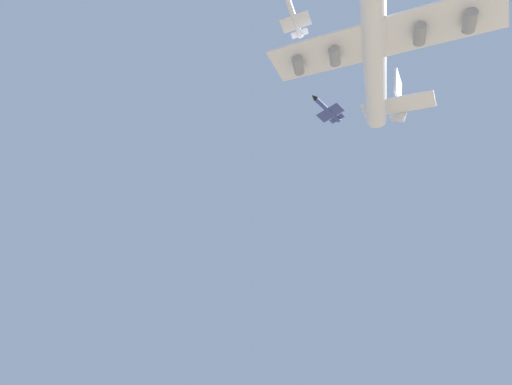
{
  "coord_description": "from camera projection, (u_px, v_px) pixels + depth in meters",
  "views": [
    {
      "loc": [
        66.73,
        72.29,
        3.04
      ],
      "look_at": [
        1.15,
        35.36,
        54.68
      ],
      "focal_mm": 28.01,
      "sensor_mm": 36.0,
      "label": 1
    }
  ],
  "objects": [
    {
      "name": "chase_jet_trailing",
      "position": [
        294.0,
        17.0,
        108.65
      ],
      "size": [
        15.28,
        8.51,
        4.0
      ],
      "rotation": [
        0.0,
        0.0,
        0.13
      ],
      "color": "silver"
    },
    {
      "name": "carrier_jet",
      "position": [
        375.0,
        36.0,
        105.52
      ],
      "size": [
        79.14,
        59.06,
        22.52
      ],
      "rotation": [
        -0.22,
        0.0,
        0.03
      ],
      "color": "white"
    },
    {
      "name": "chase_jet_left_wing",
      "position": [
        327.0,
        110.0,
        127.69
      ],
      "size": [
        15.32,
        8.81,
        4.0
      ],
      "rotation": [
        0.0,
        0.0,
        -0.24
      ],
      "color": "#38478C"
    }
  ]
}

